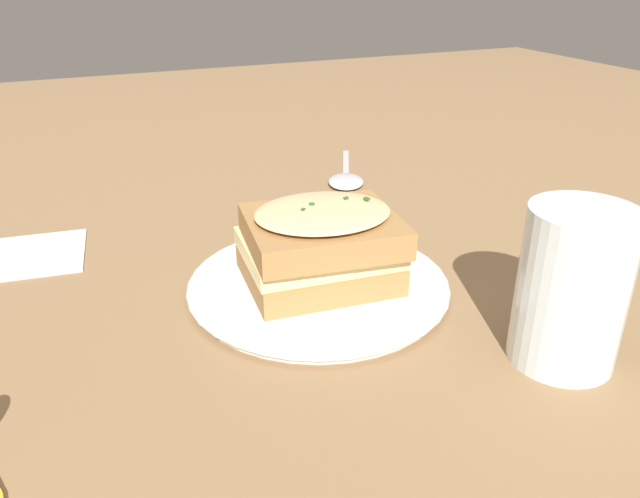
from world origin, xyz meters
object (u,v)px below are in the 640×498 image
at_px(dinner_plate, 320,284).
at_px(sandwich, 322,244).
at_px(water_glass, 572,288).
at_px(spoon, 346,179).
at_px(napkin, 19,256).

xyz_separation_m(dinner_plate, sandwich, (-0.00, 0.00, 0.04)).
bearing_deg(sandwich, dinner_plate, -78.83).
relative_size(sandwich, water_glass, 1.15).
xyz_separation_m(water_glass, spoon, (-0.02, -0.41, -0.05)).
relative_size(dinner_plate, spoon, 1.33).
height_order(sandwich, spoon, sandwich).
bearing_deg(spoon, water_glass, 112.51).
relative_size(spoon, napkin, 1.41).
bearing_deg(spoon, sandwich, 85.77).
height_order(dinner_plate, water_glass, water_glass).
height_order(dinner_plate, sandwich, sandwich).
height_order(dinner_plate, napkin, dinner_plate).
bearing_deg(water_glass, dinner_plate, -52.83).
relative_size(sandwich, spoon, 0.79).
distance_m(sandwich, water_glass, 0.20).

